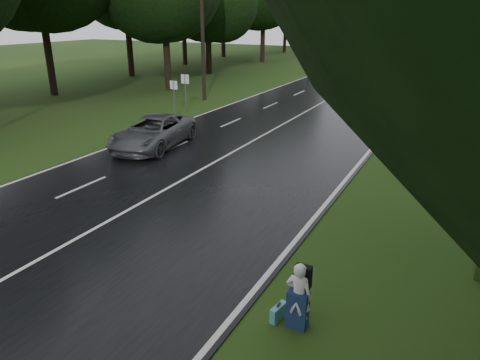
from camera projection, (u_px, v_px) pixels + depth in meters
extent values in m
plane|color=#253F12|center=(103.00, 225.00, 13.92)|extent=(160.00, 160.00, 0.00)
cube|color=black|center=(310.00, 110.00, 30.51)|extent=(12.00, 140.00, 0.04)
cube|color=silver|center=(310.00, 109.00, 30.50)|extent=(0.12, 140.00, 0.01)
imported|color=#4B4E50|center=(153.00, 132.00, 21.66)|extent=(3.33, 5.82, 1.53)
imported|color=black|center=(412.00, 64.00, 52.12)|extent=(2.77, 4.15, 1.29)
imported|color=silver|center=(298.00, 296.00, 9.15)|extent=(0.57, 0.37, 1.55)
cube|color=navy|center=(298.00, 309.00, 9.27)|extent=(0.44, 0.29, 0.87)
cube|color=black|center=(303.00, 276.00, 9.21)|extent=(0.35, 0.19, 0.50)
cube|color=teal|center=(278.00, 312.00, 9.58)|extent=(0.23, 0.51, 0.35)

